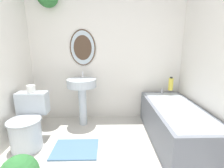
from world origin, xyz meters
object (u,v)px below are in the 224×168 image
at_px(toilet, 28,125).
at_px(bathtub, 175,123).
at_px(pedestal_sink, 82,90).
at_px(toilet_paper_roll, 31,89).
at_px(shampoo_bottle, 171,84).

relative_size(toilet, bathtub, 0.46).
distance_m(toilet, pedestal_sink, 0.92).
relative_size(bathtub, toilet_paper_roll, 13.51).
height_order(shampoo_bottle, toilet_paper_roll, shampoo_bottle).
bearing_deg(bathtub, toilet, -177.90).
bearing_deg(pedestal_sink, bathtub, -20.72).
relative_size(toilet, shampoo_bottle, 3.01).
relative_size(pedestal_sink, bathtub, 0.60).
height_order(pedestal_sink, toilet_paper_roll, pedestal_sink).
distance_m(bathtub, toilet_paper_roll, 2.06).
distance_m(bathtub, shampoo_bottle, 0.73).
relative_size(pedestal_sink, toilet_paper_roll, 8.08).
relative_size(bathtub, shampoo_bottle, 6.52).
height_order(bathtub, shampoo_bottle, shampoo_bottle).
xyz_separation_m(pedestal_sink, shampoo_bottle, (1.49, 0.07, 0.07)).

